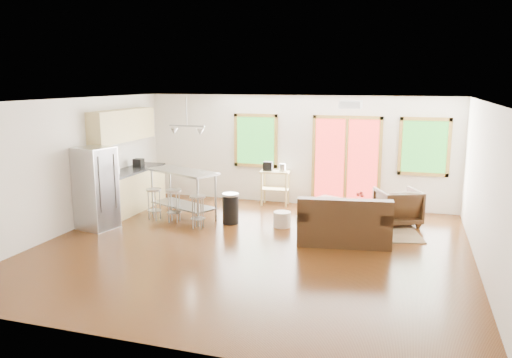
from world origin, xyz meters
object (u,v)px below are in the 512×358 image
(loveseat, at_px, (344,224))
(armchair, at_px, (398,205))
(island, at_px, (183,185))
(ottoman, at_px, (329,208))
(kitchen_cart, at_px, (274,176))
(rug, at_px, (355,228))
(refrigerator, at_px, (96,188))
(coffee_table, at_px, (361,209))

(loveseat, relative_size, armchair, 2.15)
(loveseat, bearing_deg, island, 161.03)
(armchair, relative_size, island, 0.47)
(ottoman, xyz_separation_m, kitchen_cart, (-1.44, 0.77, 0.51))
(rug, xyz_separation_m, island, (-3.67, -0.25, 0.70))
(loveseat, relative_size, refrigerator, 1.08)
(rug, bearing_deg, island, -176.13)
(coffee_table, distance_m, ottoman, 0.90)
(coffee_table, bearing_deg, loveseat, -100.23)
(coffee_table, relative_size, ottoman, 1.74)
(armchair, xyz_separation_m, refrigerator, (-5.77, -2.08, 0.41))
(armchair, distance_m, refrigerator, 6.14)
(island, bearing_deg, loveseat, -10.56)
(armchair, distance_m, ottoman, 1.45)
(coffee_table, bearing_deg, rug, -114.21)
(rug, bearing_deg, ottoman, 134.18)
(rug, xyz_separation_m, refrigerator, (-4.98, -1.48, 0.81))
(coffee_table, distance_m, island, 3.79)
(coffee_table, bearing_deg, refrigerator, -161.93)
(coffee_table, distance_m, refrigerator, 5.34)
(coffee_table, height_order, refrigerator, refrigerator)
(coffee_table, bearing_deg, armchair, 30.97)
(loveseat, xyz_separation_m, kitchen_cart, (-1.97, 2.35, 0.36))
(rug, height_order, armchair, armchair)
(island, bearing_deg, armchair, 10.75)
(coffee_table, xyz_separation_m, island, (-3.75, -0.42, 0.34))
(rug, xyz_separation_m, ottoman, (-0.65, 0.67, 0.20))
(loveseat, xyz_separation_m, coffee_table, (0.20, 1.09, 0.02))
(kitchen_cart, bearing_deg, armchair, -16.28)
(island, bearing_deg, coffee_table, 6.43)
(ottoman, bearing_deg, refrigerator, -153.60)
(armchair, bearing_deg, loveseat, 34.21)
(armchair, bearing_deg, ottoman, -27.86)
(armchair, distance_m, island, 4.55)
(refrigerator, relative_size, kitchen_cart, 1.58)
(loveseat, height_order, coffee_table, loveseat)
(rug, distance_m, coffee_table, 0.41)
(loveseat, xyz_separation_m, island, (-3.55, 0.66, 0.37))
(coffee_table, height_order, kitchen_cart, kitchen_cart)
(ottoman, bearing_deg, island, -163.04)
(island, distance_m, kitchen_cart, 2.31)
(armchair, bearing_deg, island, -14.16)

